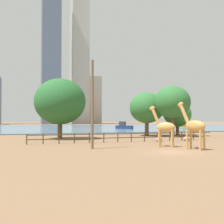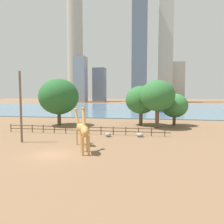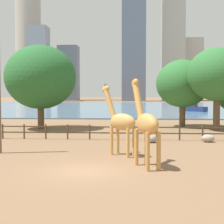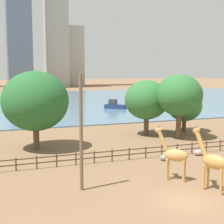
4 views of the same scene
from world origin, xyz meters
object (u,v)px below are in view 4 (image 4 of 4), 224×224
tree_left_small (35,101)px  boat_sailboat (186,97)px  giraffe_tall (174,155)px  boat_ferry (115,105)px  utility_pole (81,133)px  tree_right_tall (179,95)px  tree_left_large (185,106)px  giraffe_companion (213,161)px  tree_center_broad (146,100)px  boulder_near_fence (164,158)px  boulder_by_pole (198,153)px

tree_left_small → boat_sailboat: (51.82, 48.97, -4.75)m
giraffe_tall → boat_ferry: giraffe_tall is taller
giraffe_tall → utility_pole: 8.55m
boat_ferry → tree_right_tall: bearing=-52.9°
utility_pole → boat_ferry: size_ratio=1.90×
tree_left_large → tree_left_small: (-22.84, -3.80, 1.79)m
tree_left_small → boat_sailboat: tree_left_small is taller
utility_pole → boat_ferry: 54.22m
giraffe_companion → boat_sailboat: 79.34m
tree_right_tall → tree_left_small: bearing=178.8°
tree_center_broad → boat_ferry: (6.69, 30.85, -4.18)m
utility_pole → tree_left_large: (21.39, 19.28, -0.62)m
boulder_near_fence → tree_right_tall: bearing=52.1°
utility_pole → boulder_near_fence: size_ratio=10.50×
utility_pole → boulder_near_fence: 12.61m
giraffe_tall → giraffe_companion: bearing=155.5°
tree_left_large → tree_center_broad: bearing=-176.0°
utility_pole → tree_center_broad: utility_pole is taller
giraffe_tall → tree_left_small: (-9.64, 15.76, 3.59)m
boulder_near_fence → tree_center_broad: size_ratio=0.11×
tree_center_broad → boat_ferry: tree_center_broad is taller
tree_left_small → giraffe_tall: bearing=-58.5°
boulder_by_pole → tree_left_small: size_ratio=0.11×
boulder_by_pole → utility_pole: bearing=-157.8°
tree_center_broad → boulder_near_fence: bearing=-107.9°
boulder_by_pole → tree_left_small: bearing=150.8°
tree_left_small → boat_ferry: size_ratio=1.93×
tree_left_small → tree_left_large: bearing=9.5°
giraffe_tall → utility_pole: (-8.19, 0.29, 2.42)m
tree_right_tall → boat_ferry: bearing=84.1°
utility_pole → tree_center_broad: bearing=51.9°
giraffe_companion → boulder_near_fence: giraffe_companion is taller
tree_left_large → giraffe_tall: bearing=-124.0°
tree_right_tall → tree_left_small: size_ratio=0.95×
boulder_by_pole → boat_ferry: size_ratio=0.22×
tree_left_small → giraffe_companion: bearing=-59.8°
boulder_by_pole → tree_center_broad: size_ratio=0.13×
tree_left_large → tree_center_broad: (-6.64, -0.46, 1.12)m
tree_left_large → boat_ferry: (0.05, 30.39, -3.06)m
giraffe_companion → boulder_by_pole: size_ratio=4.80×
boulder_by_pole → tree_right_tall: tree_right_tall is taller
giraffe_tall → boat_ferry: 51.70m
giraffe_tall → utility_pole: utility_pole is taller
boulder_near_fence → boat_ferry: boat_ferry is taller
boat_ferry → boat_sailboat: 32.48m
tree_center_broad → boulder_by_pole: bearing=-88.3°
boat_sailboat → utility_pole: bearing=41.5°
boat_ferry → boat_sailboat: bearing=70.1°
utility_pole → boat_sailboat: utility_pole is taller
tree_left_large → boat_sailboat: bearing=57.3°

